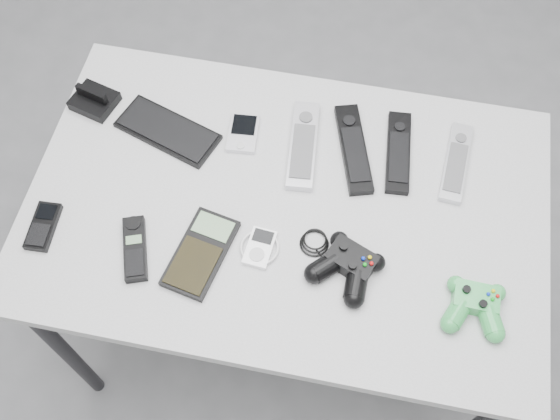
% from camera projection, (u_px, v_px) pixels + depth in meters
% --- Properties ---
extents(floor, '(3.50, 3.50, 0.00)m').
position_uv_depth(floor, '(280.00, 294.00, 2.08)').
color(floor, slate).
rests_on(floor, ground).
extents(desk, '(1.10, 0.71, 0.74)m').
position_uv_depth(desk, '(286.00, 218.00, 1.45)').
color(desk, '#939396').
rests_on(desk, floor).
extents(pda_keyboard, '(0.25, 0.17, 0.01)m').
position_uv_depth(pda_keyboard, '(168.00, 131.00, 1.48)').
color(pda_keyboard, black).
rests_on(pda_keyboard, desk).
extents(dock_bracket, '(0.11, 0.10, 0.05)m').
position_uv_depth(dock_bracket, '(93.00, 97.00, 1.50)').
color(dock_bracket, black).
rests_on(dock_bracket, desk).
extents(pda, '(0.07, 0.11, 0.02)m').
position_uv_depth(pda, '(243.00, 133.00, 1.47)').
color(pda, silver).
rests_on(pda, desk).
extents(remote_silver_a, '(0.08, 0.23, 0.03)m').
position_uv_depth(remote_silver_a, '(303.00, 145.00, 1.45)').
color(remote_silver_a, silver).
rests_on(remote_silver_a, desk).
extents(remote_black_a, '(0.12, 0.24, 0.02)m').
position_uv_depth(remote_black_a, '(354.00, 148.00, 1.45)').
color(remote_black_a, black).
rests_on(remote_black_a, desk).
extents(remote_black_b, '(0.07, 0.21, 0.02)m').
position_uv_depth(remote_black_b, '(398.00, 152.00, 1.45)').
color(remote_black_b, black).
rests_on(remote_black_b, desk).
extents(remote_silver_b, '(0.06, 0.21, 0.02)m').
position_uv_depth(remote_silver_b, '(456.00, 162.00, 1.43)').
color(remote_silver_b, '#B9B9C0').
rests_on(remote_silver_b, desk).
extents(mobile_phone, '(0.05, 0.11, 0.02)m').
position_uv_depth(mobile_phone, '(43.00, 226.00, 1.36)').
color(mobile_phone, black).
rests_on(mobile_phone, desk).
extents(cordless_handset, '(0.09, 0.15, 0.02)m').
position_uv_depth(cordless_handset, '(135.00, 249.00, 1.33)').
color(cordless_handset, black).
rests_on(cordless_handset, desk).
extents(calculator, '(0.13, 0.20, 0.02)m').
position_uv_depth(calculator, '(201.00, 253.00, 1.33)').
color(calculator, black).
rests_on(calculator, desk).
extents(mp3_player, '(0.09, 0.09, 0.02)m').
position_uv_depth(mp3_player, '(260.00, 248.00, 1.33)').
color(mp3_player, white).
rests_on(mp3_player, desk).
extents(controller_black, '(0.26, 0.22, 0.05)m').
position_uv_depth(controller_black, '(348.00, 265.00, 1.30)').
color(controller_black, black).
rests_on(controller_black, desk).
extents(controller_green, '(0.13, 0.13, 0.04)m').
position_uv_depth(controller_green, '(475.00, 304.00, 1.26)').
color(controller_green, '#227E34').
rests_on(controller_green, desk).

